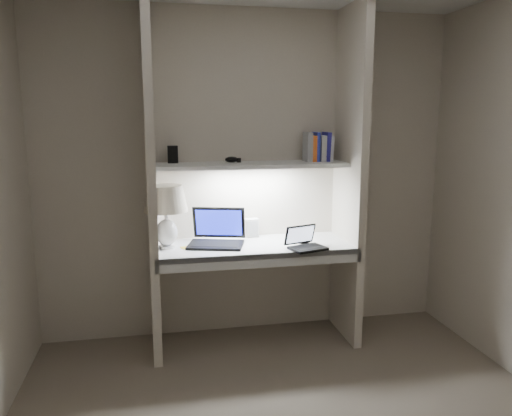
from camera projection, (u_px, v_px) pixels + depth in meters
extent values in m
cube|color=beige|center=(248.00, 176.00, 3.88)|extent=(3.20, 0.01, 2.50)
cube|color=beige|center=(152.00, 183.00, 3.47)|extent=(0.06, 0.55, 2.50)
cube|color=beige|center=(350.00, 178.00, 3.75)|extent=(0.06, 0.55, 2.50)
cube|color=white|center=(255.00, 247.00, 3.71)|extent=(1.40, 0.55, 0.04)
cube|color=silver|center=(262.00, 260.00, 3.46)|extent=(1.46, 0.03, 0.10)
cube|color=silver|center=(252.00, 165.00, 3.69)|extent=(1.40, 0.36, 0.03)
cube|color=white|center=(252.00, 168.00, 3.69)|extent=(0.60, 0.04, 0.02)
cylinder|color=white|center=(167.00, 246.00, 3.59)|extent=(0.11, 0.11, 0.02)
ellipsoid|color=white|center=(167.00, 232.00, 3.58)|extent=(0.16, 0.16, 0.19)
cylinder|color=white|center=(166.00, 217.00, 3.55)|extent=(0.02, 0.02, 0.08)
sphere|color=#FFD899|center=(166.00, 206.00, 3.54)|extent=(0.05, 0.05, 0.05)
cube|color=black|center=(216.00, 245.00, 3.64)|extent=(0.45, 0.37, 0.02)
cube|color=black|center=(216.00, 244.00, 3.64)|extent=(0.37, 0.27, 0.00)
cube|color=black|center=(219.00, 223.00, 3.78)|extent=(0.40, 0.17, 0.25)
cube|color=#1928DA|center=(219.00, 223.00, 3.78)|extent=(0.35, 0.15, 0.20)
cube|color=black|center=(308.00, 248.00, 3.55)|extent=(0.29, 0.24, 0.02)
cube|color=black|center=(308.00, 247.00, 3.55)|extent=(0.24, 0.18, 0.00)
cube|color=black|center=(300.00, 234.00, 3.63)|extent=(0.25, 0.12, 0.14)
cube|color=silver|center=(300.00, 235.00, 3.62)|extent=(0.22, 0.10, 0.12)
cube|color=silver|center=(251.00, 228.00, 3.91)|extent=(0.11, 0.08, 0.15)
ellipsoid|color=black|center=(304.00, 241.00, 3.72)|extent=(0.12, 0.09, 0.04)
torus|color=black|center=(304.00, 239.00, 3.82)|extent=(0.12, 0.12, 0.01)
cube|color=gold|center=(186.00, 248.00, 3.60)|extent=(0.10, 0.10, 0.00)
cube|color=#B9B9B9|center=(329.00, 148.00, 3.83)|extent=(0.03, 0.15, 0.20)
cube|color=navy|center=(326.00, 147.00, 3.82)|extent=(0.04, 0.15, 0.22)
cube|color=beige|center=(321.00, 148.00, 3.81)|extent=(0.04, 0.15, 0.20)
cube|color=#2937B5|center=(316.00, 147.00, 3.80)|extent=(0.02, 0.15, 0.22)
cube|color=orange|center=(312.00, 148.00, 3.80)|extent=(0.03, 0.15, 0.20)
cube|color=#9C9CA0|center=(308.00, 147.00, 3.79)|extent=(0.04, 0.15, 0.22)
cube|color=black|center=(173.00, 154.00, 3.66)|extent=(0.07, 0.05, 0.13)
ellipsoid|color=black|center=(231.00, 159.00, 3.71)|extent=(0.12, 0.10, 0.04)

